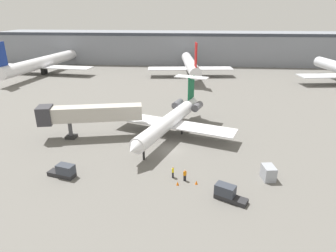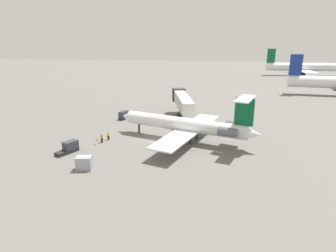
# 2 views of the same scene
# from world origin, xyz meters

# --- Properties ---
(ground_plane) EXTENTS (400.00, 400.00, 0.10)m
(ground_plane) POSITION_xyz_m (0.00, 0.00, -0.05)
(ground_plane) COLOR #66635E
(regional_jet) EXTENTS (23.76, 27.11, 9.08)m
(regional_jet) POSITION_xyz_m (-0.10, 6.56, 3.19)
(regional_jet) COLOR white
(regional_jet) RESTS_ON ground_plane
(jet_bridge) EXTENTS (18.33, 6.70, 6.19)m
(jet_bridge) POSITION_xyz_m (-15.56, 4.02, 4.50)
(jet_bridge) COLOR #B7B2A8
(jet_bridge) RESTS_ON ground_plane
(ground_crew_marshaller) EXTENTS (0.27, 0.40, 1.69)m
(ground_crew_marshaller) POSITION_xyz_m (1.19, -8.57, 0.86)
(ground_crew_marshaller) COLOR black
(ground_crew_marshaller) RESTS_ON ground_plane
(ground_crew_loader) EXTENTS (0.45, 0.48, 1.69)m
(ground_crew_loader) POSITION_xyz_m (2.86, -9.26, 0.86)
(ground_crew_loader) COLOR black
(ground_crew_loader) RESTS_ON ground_plane
(baggage_tug_lead) EXTENTS (4.19, 3.09, 1.90)m
(baggage_tug_lead) POSITION_xyz_m (8.23, -13.07, 0.84)
(baggage_tug_lead) COLOR #262628
(baggage_tug_lead) RESTS_ON ground_plane
(baggage_tug_trailing) EXTENTS (4.23, 2.38, 1.90)m
(baggage_tug_trailing) POSITION_xyz_m (-13.96, -9.69, 0.84)
(baggage_tug_trailing) COLOR #262628
(baggage_tug_trailing) RESTS_ON ground_plane
(cargo_container_uld) EXTENTS (1.82, 2.42, 1.98)m
(cargo_container_uld) POSITION_xyz_m (14.27, -7.84, 0.99)
(cargo_container_uld) COLOR #999EA8
(cargo_container_uld) RESTS_ON ground_plane
(traffic_cone_near) EXTENTS (0.36, 0.36, 0.55)m
(traffic_cone_near) POSITION_xyz_m (4.45, -10.02, 0.28)
(traffic_cone_near) COLOR orange
(traffic_cone_near) RESTS_ON ground_plane
(traffic_cone_mid) EXTENTS (0.36, 0.36, 0.55)m
(traffic_cone_mid) POSITION_xyz_m (1.96, -10.46, 0.28)
(traffic_cone_mid) COLOR orange
(traffic_cone_mid) RESTS_ON ground_plane
(terminal_building) EXTENTS (164.47, 19.00, 13.31)m
(terminal_building) POSITION_xyz_m (0.00, 89.37, 6.67)
(terminal_building) COLOR gray
(terminal_building) RESTS_ON ground_plane
(parked_airliner_west_mid) EXTENTS (36.86, 43.55, 13.33)m
(parked_airliner_west_mid) POSITION_xyz_m (-51.10, 58.51, 4.26)
(parked_airliner_west_mid) COLOR white
(parked_airliner_west_mid) RESTS_ON ground_plane
(parked_airliner_centre) EXTENTS (30.16, 35.53, 13.16)m
(parked_airliner_centre) POSITION_xyz_m (2.38, 59.51, 4.18)
(parked_airliner_centre) COLOR white
(parked_airliner_centre) RESTS_ON ground_plane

